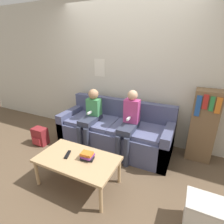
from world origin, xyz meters
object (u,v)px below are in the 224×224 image
(bookshelf, at_px, (203,126))
(storage_box, at_px, (206,216))
(coffee_table, at_px, (77,161))
(person_left, at_px, (90,116))
(couch, at_px, (115,132))
(backpack, at_px, (40,136))
(tv_remote, at_px, (68,155))
(person_right, at_px, (129,122))

(bookshelf, distance_m, storage_box, 1.39)
(coffee_table, distance_m, person_left, 0.97)
(person_left, distance_m, bookshelf, 1.85)
(couch, xyz_separation_m, person_left, (-0.39, -0.19, 0.32))
(coffee_table, distance_m, backpack, 1.38)
(tv_remote, height_order, backpack, tv_remote)
(tv_remote, relative_size, storage_box, 0.42)
(person_right, relative_size, tv_remote, 6.50)
(tv_remote, bearing_deg, bookshelf, 20.34)
(person_left, relative_size, backpack, 3.27)
(couch, height_order, backpack, couch)
(coffee_table, xyz_separation_m, backpack, (-1.26, 0.52, -0.21))
(coffee_table, relative_size, tv_remote, 6.11)
(coffee_table, xyz_separation_m, bookshelf, (1.45, 1.36, 0.22))
(couch, bearing_deg, person_left, -154.08)
(coffee_table, distance_m, tv_remote, 0.16)
(couch, height_order, storage_box, couch)
(tv_remote, relative_size, bookshelf, 0.15)
(couch, relative_size, person_left, 1.88)
(couch, relative_size, bookshelf, 1.72)
(person_left, xyz_separation_m, storage_box, (1.88, -0.85, -0.43))
(person_left, distance_m, tv_remote, 0.92)
(person_right, distance_m, storage_box, 1.51)
(bookshelf, xyz_separation_m, backpack, (-2.71, -0.84, -0.43))
(couch, height_order, person_right, person_right)
(storage_box, bearing_deg, person_left, 155.61)
(bookshelf, bearing_deg, person_left, -164.99)
(person_left, height_order, bookshelf, bookshelf)
(bookshelf, bearing_deg, couch, -168.32)
(person_left, bearing_deg, coffee_table, -68.83)
(tv_remote, xyz_separation_m, storage_box, (1.69, 0.03, -0.24))
(person_right, bearing_deg, tv_remote, -120.79)
(person_right, bearing_deg, storage_box, -36.42)
(couch, distance_m, person_right, 0.50)
(person_right, xyz_separation_m, bookshelf, (1.07, 0.47, -0.04))
(couch, distance_m, bookshelf, 1.45)
(backpack, bearing_deg, person_left, 21.43)
(bookshelf, bearing_deg, coffee_table, -136.77)
(person_left, xyz_separation_m, bookshelf, (1.79, 0.48, -0.02))
(coffee_table, bearing_deg, storage_box, 1.06)
(bookshelf, bearing_deg, backpack, -162.76)
(coffee_table, distance_m, person_right, 1.00)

